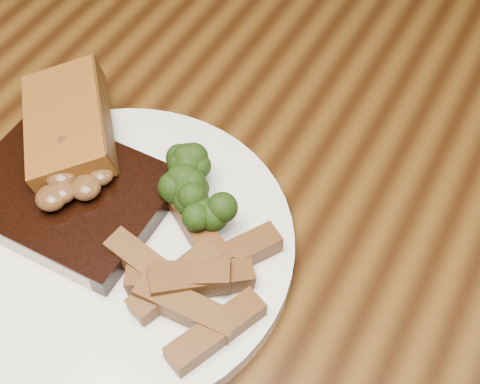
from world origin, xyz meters
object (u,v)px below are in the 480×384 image
at_px(dining_table, 220,272).
at_px(plate, 115,246).
at_px(steak, 68,195).
at_px(garlic_bread, 72,140).
at_px(potato_wedges, 192,274).

xyz_separation_m(dining_table, plate, (-0.06, -0.07, 0.10)).
distance_m(steak, garlic_bread, 0.06).
distance_m(dining_table, steak, 0.17).
bearing_deg(potato_wedges, garlic_bread, 158.46).
xyz_separation_m(plate, garlic_bread, (-0.09, 0.06, 0.02)).
distance_m(dining_table, potato_wedges, 0.14).
distance_m(steak, potato_wedges, 0.13).
xyz_separation_m(plate, steak, (-0.05, 0.01, 0.02)).
relative_size(steak, potato_wedges, 1.56).
distance_m(plate, potato_wedges, 0.08).
distance_m(dining_table, plate, 0.13).
xyz_separation_m(dining_table, potato_wedges, (0.02, -0.07, 0.12)).
bearing_deg(potato_wedges, dining_table, 104.81).
height_order(dining_table, plate, plate).
bearing_deg(dining_table, steak, -153.10).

